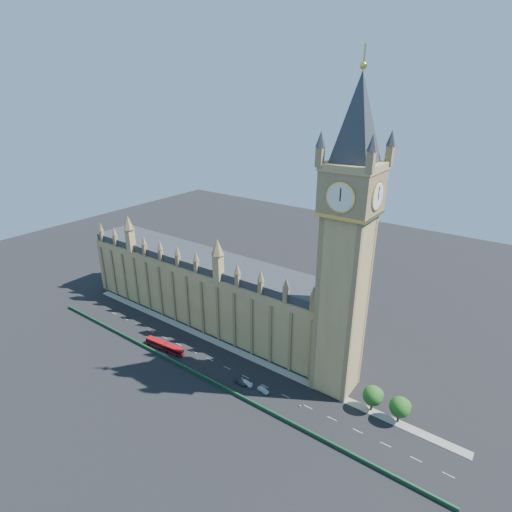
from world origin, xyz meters
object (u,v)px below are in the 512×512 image
Objects in this scene: red_bus at (165,346)px; car_silver at (263,390)px; car_white at (247,383)px; car_grey at (240,381)px.

red_bus is 4.18× the size of car_silver.
car_silver is 0.85× the size of car_white.
car_grey is 2.09m from car_white.
red_bus reaches higher than car_grey.
car_silver is at bearing -87.09° from car_white.
car_silver is at bearing -80.55° from car_grey.
car_white reaches higher than car_silver.
red_bus is 3.50× the size of car_grey.
car_grey is at bearing -2.15° from red_bus.
car_white is at bearing 101.17° from car_silver.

